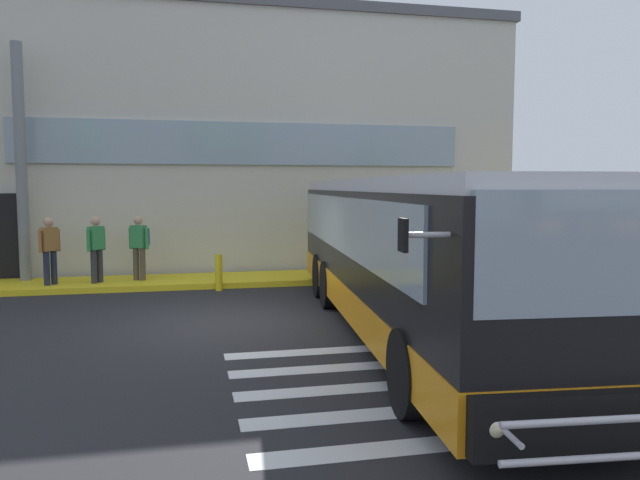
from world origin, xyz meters
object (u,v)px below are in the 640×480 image
passenger_near_column (50,248)px  entry_support_column (21,163)px  passenger_at_curb_edge (140,243)px  passenger_by_doorway (96,246)px  bus_main_foreground (416,258)px  safety_bollard_yellow (219,273)px

passenger_near_column → entry_support_column: bearing=130.1°
passenger_at_curb_edge → passenger_near_column: bearing=-170.9°
passenger_near_column → passenger_by_doorway: same height
entry_support_column → passenger_near_column: 2.45m
entry_support_column → passenger_at_curb_edge: bearing=-11.9°
passenger_near_column → passenger_by_doorway: (1.08, 0.09, 0.00)m
entry_support_column → passenger_by_doorway: entry_support_column is taller
bus_main_foreground → passenger_by_doorway: size_ratio=7.07×
bus_main_foreground → safety_bollard_yellow: (-3.15, 5.20, -0.88)m
passenger_near_column → passenger_at_curb_edge: size_ratio=1.00×
passenger_near_column → passenger_at_curb_edge: same height
passenger_by_doorway → passenger_near_column: bearing=-175.3°
bus_main_foreground → safety_bollard_yellow: size_ratio=13.15×
passenger_at_curb_edge → safety_bollard_yellow: (1.96, -1.19, -0.66)m
entry_support_column → passenger_at_curb_edge: entry_support_column is taller
bus_main_foreground → passenger_at_curb_edge: bus_main_foreground is taller
passenger_near_column → safety_bollard_yellow: 4.21m
safety_bollard_yellow → passenger_near_column: bearing=168.2°
passenger_near_column → passenger_at_curb_edge: bearing=9.1°
entry_support_column → passenger_near_column: entry_support_column is taller
entry_support_column → bus_main_foreground: bearing=-41.1°
entry_support_column → passenger_near_column: bearing=-49.9°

